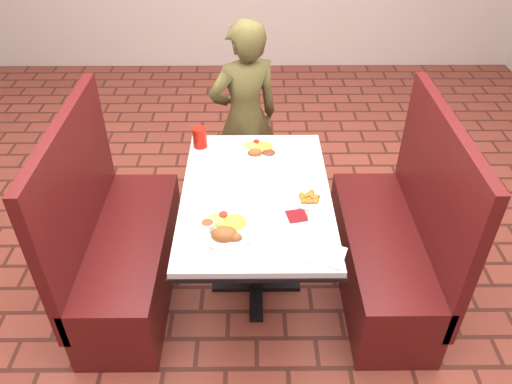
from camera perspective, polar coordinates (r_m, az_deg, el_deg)
dining_table at (r=2.75m, az=0.00°, el=-1.60°), size 0.81×1.21×0.75m
booth_bench_left at (r=3.06m, az=-15.21°, el=-6.37°), size 0.47×1.20×1.17m
booth_bench_right at (r=3.07m, az=15.16°, el=-6.21°), size 0.47×1.20×1.17m
diner_person at (r=3.50m, az=-1.29°, el=8.38°), size 0.59×0.50×1.39m
near_dinner_plate at (r=2.43m, az=-3.45°, el=-3.89°), size 0.30×0.30×0.09m
far_dinner_plate at (r=3.01m, az=0.44°, el=5.05°), size 0.26×0.26×0.07m
plantain_plate at (r=2.64m, az=6.18°, el=-0.75°), size 0.19×0.19×0.03m
maroon_napkin at (r=2.54m, az=4.69°, el=-2.73°), size 0.12×0.12×0.00m
spoon_utensil at (r=2.52m, az=6.05°, el=-2.96°), size 0.01×0.13×0.00m
red_tumbler at (r=3.06m, az=-6.44°, el=6.22°), size 0.08×0.08×0.13m
paper_napkin at (r=2.34m, az=7.72°, el=-7.03°), size 0.23×0.21×0.01m
knife_utensil at (r=2.42m, az=-1.40°, el=-4.64°), size 0.07×0.17×0.00m
fork_utensil at (r=2.40m, az=-1.72°, el=-5.13°), size 0.04×0.15×0.00m
lettuce_shreds at (r=2.74m, az=0.83°, el=0.78°), size 0.28×0.32×0.00m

